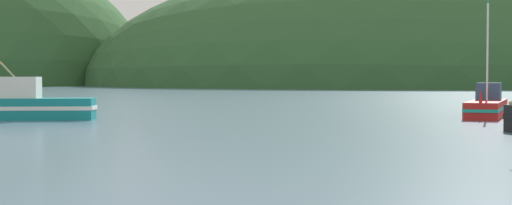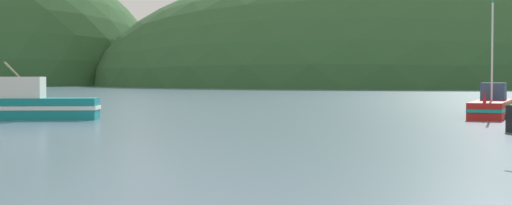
% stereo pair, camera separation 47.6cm
% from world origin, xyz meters
% --- Properties ---
extents(hill_mid_right, '(196.51, 157.20, 75.37)m').
position_xyz_m(hill_mid_right, '(18.35, 219.84, 0.00)').
color(hill_mid_right, '#2D562D').
rests_on(hill_mid_right, ground).
extents(fishing_boat_teal, '(11.55, 14.93, 5.27)m').
position_xyz_m(fishing_boat_teal, '(-9.32, 32.39, 0.82)').
color(fishing_boat_teal, '#147F84').
rests_on(fishing_boat_teal, ground).
extents(fishing_boat_red, '(3.93, 9.66, 7.34)m').
position_xyz_m(fishing_boat_red, '(19.23, 40.91, 0.67)').
color(fishing_boat_red, red).
rests_on(fishing_boat_red, ground).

